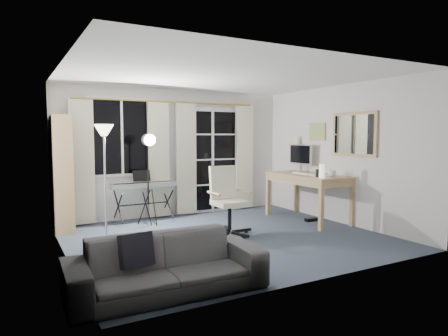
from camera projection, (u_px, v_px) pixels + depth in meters
The scene contains 17 objects.
floor at pixel (227, 238), 5.99m from camera, with size 4.50×4.00×0.02m, color #384052.
window at pixel (122, 137), 7.09m from camera, with size 1.20×0.08×1.40m.
french_door at pixel (212, 161), 7.99m from camera, with size 1.32×0.09×2.11m.
curtains at pixel (172, 159), 7.48m from camera, with size 3.60×0.07×2.13m.
bookshelf at pixel (60, 176), 6.40m from camera, with size 0.34×0.87×1.85m.
torchiere_lamp at pixel (104, 148), 5.58m from camera, with size 0.28×0.28×1.69m.
keyboard_piano at pixel (143, 186), 7.06m from camera, with size 1.18×0.58×0.85m.
studio_light at pixel (149, 151), 6.69m from camera, with size 0.29×0.32×1.59m.
office_chair at pixel (226, 194), 6.22m from camera, with size 0.70×0.74×1.06m.
desk at pixel (308, 180), 7.17m from camera, with size 0.78×1.56×0.84m.
monitor at pixel (300, 155), 7.62m from camera, with size 0.20×0.60×0.52m.
desk_clutter at pixel (314, 186), 6.92m from camera, with size 0.49×0.95×1.06m.
mug at pixel (332, 172), 6.76m from camera, with size 0.14×0.11×0.14m, color silver.
wall_mirror at pixel (354, 134), 6.61m from camera, with size 0.04×0.94×0.74m.
framed_print at pixel (317, 132), 7.40m from camera, with size 0.03×0.42×0.32m.
wall_shelf at pixel (297, 142), 7.82m from camera, with size 0.16×0.30×0.18m.
sofa at pixel (166, 255), 3.87m from camera, with size 1.92×0.62×0.74m.
Camera 1 is at (-2.85, -5.14, 1.54)m, focal length 32.00 mm.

